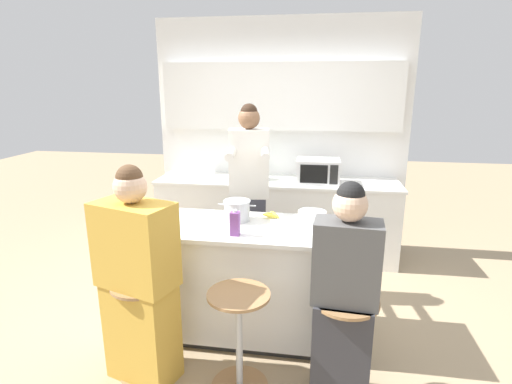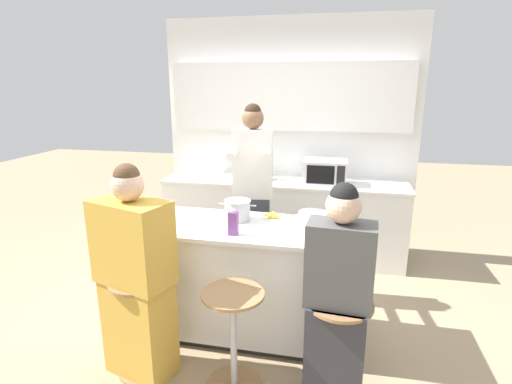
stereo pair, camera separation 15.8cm
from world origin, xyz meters
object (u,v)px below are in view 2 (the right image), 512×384
object	(u,v)px
person_seated_near	(337,308)
juice_carton	(233,223)
kitchen_island	(254,280)
cooking_pot	(238,210)
potted_plant	(264,167)
person_wrapped_blanket	(136,280)
person_cooking	(253,202)
fruit_bowl	(313,217)
bar_stool_center	(233,334)
coffee_cup_near	(334,235)
bar_stool_leftmost	(142,319)
bar_stool_rightmost	(337,345)
microwave	(325,172)
banana_bunch	(272,215)

from	to	relation	value
person_seated_near	juice_carton	distance (m)	0.92
kitchen_island	cooking_pot	bearing A→B (deg)	145.41
juice_carton	potted_plant	xyz separation A→B (m)	(-0.12, 1.79, 0.04)
person_wrapped_blanket	cooking_pot	bearing A→B (deg)	72.48
person_cooking	fruit_bowl	xyz separation A→B (m)	(0.59, -0.47, 0.05)
bar_stool_center	coffee_cup_near	bearing A→B (deg)	36.60
bar_stool_leftmost	bar_stool_rightmost	size ratio (longest dim) A/B	1.00
bar_stool_leftmost	microwave	size ratio (longest dim) A/B	1.49
bar_stool_center	fruit_bowl	xyz separation A→B (m)	(0.43, 0.82, 0.56)
bar_stool_center	fruit_bowl	distance (m)	1.08
bar_stool_center	bar_stool_rightmost	size ratio (longest dim) A/B	1.00
banana_bunch	coffee_cup_near	bearing A→B (deg)	-38.16
person_wrapped_blanket	potted_plant	bearing A→B (deg)	96.37
fruit_bowl	kitchen_island	bearing A→B (deg)	-156.20
microwave	banana_bunch	bearing A→B (deg)	-105.29
person_cooking	potted_plant	world-z (taller)	person_cooking
bar_stool_leftmost	person_cooking	distance (m)	1.45
person_wrapped_blanket	juice_carton	distance (m)	0.76
bar_stool_leftmost	coffee_cup_near	xyz separation A→B (m)	(1.26, 0.42, 0.56)
bar_stool_leftmost	coffee_cup_near	size ratio (longest dim) A/B	5.81
bar_stool_center	person_wrapped_blanket	size ratio (longest dim) A/B	0.47
bar_stool_rightmost	cooking_pot	xyz separation A→B (m)	(-0.82, 0.71, 0.60)
bar_stool_leftmost	fruit_bowl	size ratio (longest dim) A/B	3.11
kitchen_island	fruit_bowl	world-z (taller)	fruit_bowl
person_cooking	coffee_cup_near	xyz separation A→B (m)	(0.76, -0.84, 0.06)
kitchen_island	person_wrapped_blanket	world-z (taller)	person_wrapped_blanket
person_wrapped_blanket	kitchen_island	bearing A→B (deg)	60.35
cooking_pot	microwave	size ratio (longest dim) A/B	0.64
person_cooking	fruit_bowl	size ratio (longest dim) A/B	8.03
bar_stool_leftmost	microwave	bearing A→B (deg)	62.29
bar_stool_rightmost	person_wrapped_blanket	bearing A→B (deg)	-179.44
banana_bunch	bar_stool_center	bearing A→B (deg)	-96.66
person_wrapped_blanket	potted_plant	world-z (taller)	person_wrapped_blanket
bar_stool_rightmost	cooking_pot	world-z (taller)	cooking_pot
bar_stool_leftmost	juice_carton	xyz separation A→B (m)	(0.55, 0.39, 0.60)
bar_stool_center	person_seated_near	bearing A→B (deg)	0.85
bar_stool_center	banana_bunch	bearing A→B (deg)	83.34
kitchen_island	person_cooking	size ratio (longest dim) A/B	0.92
fruit_bowl	microwave	distance (m)	1.35
juice_carton	banana_bunch	bearing A→B (deg)	64.11
person_wrapped_blanket	bar_stool_leftmost	bearing A→B (deg)	85.96
cooking_pot	potted_plant	size ratio (longest dim) A/B	1.17
person_cooking	fruit_bowl	distance (m)	0.76
person_wrapped_blanket	fruit_bowl	bearing A→B (deg)	53.96
fruit_bowl	bar_stool_center	bearing A→B (deg)	-117.74
person_seated_near	juice_carton	size ratio (longest dim) A/B	7.65
kitchen_island	bar_stool_rightmost	bearing A→B (deg)	-42.46
bar_stool_leftmost	bar_stool_center	bearing A→B (deg)	-2.82
kitchen_island	bar_stool_rightmost	world-z (taller)	kitchen_island
coffee_cup_near	fruit_bowl	bearing A→B (deg)	115.35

